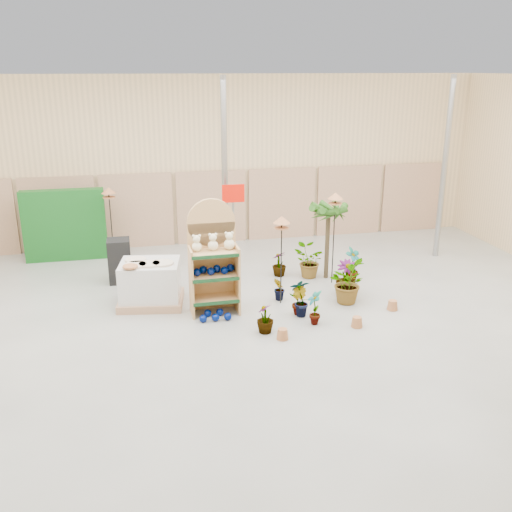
# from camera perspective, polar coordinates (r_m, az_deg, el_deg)

# --- Properties ---
(room) EXTENTS (15.20, 12.10, 4.70)m
(room) POSITION_cam_1_polar(r_m,az_deg,el_deg) (10.65, -0.91, 5.12)
(room) COLOR gray
(room) RESTS_ON ground
(display_shelf) EXTENTS (0.96, 0.61, 2.26)m
(display_shelf) POSITION_cam_1_polar(r_m,az_deg,el_deg) (11.23, -4.35, -0.49)
(display_shelf) COLOR tan
(display_shelf) RESTS_ON ground
(teddy_bears) EXTENTS (0.83, 0.21, 0.35)m
(teddy_bears) POSITION_cam_1_polar(r_m,az_deg,el_deg) (11.01, -4.20, 1.29)
(teddy_bears) COLOR #F6E9BC
(teddy_bears) RESTS_ON display_shelf
(gazing_balls_shelf) EXTENTS (0.83, 0.28, 0.16)m
(gazing_balls_shelf) POSITION_cam_1_polar(r_m,az_deg,el_deg) (11.16, -4.24, -1.41)
(gazing_balls_shelf) COLOR #000F55
(gazing_balls_shelf) RESTS_ON display_shelf
(gazing_balls_floor) EXTENTS (0.63, 0.39, 0.15)m
(gazing_balls_floor) POSITION_cam_1_polar(r_m,az_deg,el_deg) (11.13, -4.14, -5.97)
(gazing_balls_floor) COLOR #000F55
(gazing_balls_floor) RESTS_ON ground
(pallet_stack) EXTENTS (1.43, 1.25, 0.95)m
(pallet_stack) POSITION_cam_1_polar(r_m,az_deg,el_deg) (11.85, -10.52, -2.72)
(pallet_stack) COLOR #9C7458
(pallet_stack) RESTS_ON ground
(charcoal_planters) EXTENTS (0.50, 0.50, 1.00)m
(charcoal_planters) POSITION_cam_1_polar(r_m,az_deg,el_deg) (13.22, -13.49, -0.47)
(charcoal_planters) COLOR black
(charcoal_planters) RESTS_ON ground
(trellis_stock) EXTENTS (2.00, 0.30, 1.80)m
(trellis_stock) POSITION_cam_1_polar(r_m,az_deg,el_deg) (15.04, -18.58, 2.94)
(trellis_stock) COLOR #104E16
(trellis_stock) RESTS_ON ground
(offer_sign) EXTENTS (0.50, 0.08, 2.20)m
(offer_sign) POSITION_cam_1_polar(r_m,az_deg,el_deg) (12.80, -2.28, 4.40)
(offer_sign) COLOR gray
(offer_sign) RESTS_ON ground
(bird_table_front) EXTENTS (0.34, 0.34, 1.86)m
(bird_table_front) POSITION_cam_1_polar(r_m,az_deg,el_deg) (11.31, 2.59, 3.34)
(bird_table_front) COLOR black
(bird_table_front) RESTS_ON ground
(bird_table_right) EXTENTS (0.34, 0.34, 2.08)m
(bird_table_right) POSITION_cam_1_polar(r_m,az_deg,el_deg) (12.52, 7.94, 5.65)
(bird_table_right) COLOR black
(bird_table_right) RESTS_ON ground
(bird_table_back) EXTENTS (0.34, 0.34, 1.93)m
(bird_table_back) POSITION_cam_1_polar(r_m,az_deg,el_deg) (14.16, -14.52, 6.11)
(bird_table_back) COLOR black
(bird_table_back) RESTS_ON ground
(palm) EXTENTS (0.70, 0.70, 1.86)m
(palm) POSITION_cam_1_polar(r_m,az_deg,el_deg) (12.90, 7.26, 4.51)
(palm) COLOR #3D311E
(palm) RESTS_ON ground
(potted_plant_0) EXTENTS (0.42, 0.30, 0.76)m
(potted_plant_0) POSITION_cam_1_polar(r_m,az_deg,el_deg) (11.23, 4.29, -4.06)
(potted_plant_0) COLOR #204B11
(potted_plant_0) RESTS_ON ground
(potted_plant_1) EXTENTS (0.41, 0.42, 0.60)m
(potted_plant_1) POSITION_cam_1_polar(r_m,az_deg,el_deg) (11.20, 4.43, -4.58)
(potted_plant_1) COLOR #204B11
(potted_plant_1) RESTS_ON ground
(potted_plant_2) EXTENTS (0.92, 0.98, 0.89)m
(potted_plant_2) POSITION_cam_1_polar(r_m,az_deg,el_deg) (11.90, 9.01, -2.59)
(potted_plant_2) COLOR #204B11
(potted_plant_2) RESTS_ON ground
(potted_plant_3) EXTENTS (0.49, 0.49, 0.76)m
(potted_plant_3) POSITION_cam_1_polar(r_m,az_deg,el_deg) (12.33, 8.98, -2.15)
(potted_plant_3) COLOR #204B11
(potted_plant_3) RESTS_ON ground
(potted_plant_4) EXTENTS (0.50, 0.44, 0.80)m
(potted_plant_4) POSITION_cam_1_polar(r_m,az_deg,el_deg) (13.11, 9.65, -0.84)
(potted_plant_4) COLOR #204B11
(potted_plant_4) RESTS_ON ground
(potted_plant_5) EXTENTS (0.27, 0.31, 0.51)m
(potted_plant_5) POSITION_cam_1_polar(r_m,az_deg,el_deg) (11.91, 2.36, -3.32)
(potted_plant_5) COLOR #204B11
(potted_plant_5) RESTS_ON ground
(potted_plant_6) EXTENTS (0.90, 0.87, 0.78)m
(potted_plant_6) POSITION_cam_1_polar(r_m,az_deg,el_deg) (13.22, 5.20, -0.54)
(potted_plant_6) COLOR #204B11
(potted_plant_6) RESTS_ON ground
(potted_plant_7) EXTENTS (0.44, 0.44, 0.58)m
(potted_plant_7) POSITION_cam_1_polar(r_m,az_deg,el_deg) (10.49, 0.93, -6.22)
(potted_plant_7) COLOR #204B11
(potted_plant_7) RESTS_ON ground
(potted_plant_8) EXTENTS (0.26, 0.37, 0.68)m
(potted_plant_8) POSITION_cam_1_polar(r_m,az_deg,el_deg) (10.87, 5.89, -5.12)
(potted_plant_8) COLOR #204B11
(potted_plant_8) RESTS_ON ground
(potted_plant_11) EXTENTS (0.44, 0.44, 0.58)m
(potted_plant_11) POSITION_cam_1_polar(r_m,az_deg,el_deg) (13.31, 2.34, -0.79)
(potted_plant_11) COLOR #204B11
(potted_plant_11) RESTS_ON ground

